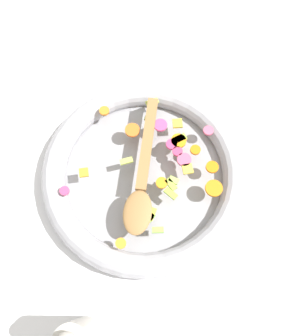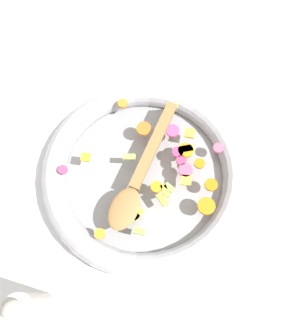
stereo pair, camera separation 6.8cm
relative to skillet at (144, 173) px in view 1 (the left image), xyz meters
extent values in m
plane|color=silver|center=(0.00, 0.00, -0.02)|extent=(4.00, 4.00, 0.00)
cylinder|color=gray|center=(0.00, 0.00, -0.02)|extent=(0.39, 0.39, 0.01)
torus|color=#9E9EA5|center=(0.00, 0.00, 0.00)|extent=(0.44, 0.44, 0.05)
cylinder|color=orange|center=(0.01, -0.09, 0.03)|extent=(0.04, 0.04, 0.01)
cylinder|color=orange|center=(-0.11, -0.02, 0.03)|extent=(0.03, 0.03, 0.01)
cylinder|color=orange|center=(0.06, -0.15, 0.03)|extent=(0.02, 0.02, 0.01)
cylinder|color=orange|center=(-0.13, 0.07, 0.03)|extent=(0.04, 0.04, 0.01)
cylinder|color=orange|center=(-0.14, 0.03, 0.03)|extent=(0.03, 0.03, 0.01)
cylinder|color=orange|center=(-0.03, 0.04, 0.03)|extent=(0.03, 0.03, 0.01)
cylinder|color=orange|center=(0.07, 0.14, 0.03)|extent=(0.03, 0.03, 0.01)
cylinder|color=orange|center=(-0.08, -0.04, 0.03)|extent=(0.04, 0.04, 0.01)
cube|color=#8BAD43|center=(-0.04, -0.12, 0.03)|extent=(0.03, 0.03, 0.01)
cube|color=#81B746|center=(0.00, 0.13, 0.03)|extent=(0.02, 0.02, 0.01)
cube|color=#A9C352|center=(-0.05, 0.04, 0.03)|extent=(0.02, 0.02, 0.01)
cube|color=#A4CC3E|center=(-0.09, -0.05, 0.03)|extent=(0.03, 0.02, 0.01)
cube|color=#BDCC54|center=(-0.05, -0.15, 0.03)|extent=(0.03, 0.02, 0.01)
cube|color=#90AC3C|center=(-0.04, 0.07, 0.03)|extent=(0.03, 0.03, 0.01)
cube|color=#85BD43|center=(0.01, 0.10, 0.03)|extent=(0.03, 0.03, 0.01)
cube|color=#B3C651|center=(0.03, -0.02, 0.03)|extent=(0.03, 0.01, 0.01)
cube|color=#9DBB3E|center=(-0.05, 0.05, 0.03)|extent=(0.02, 0.03, 0.01)
cylinder|color=#D43F72|center=(0.17, 0.02, 0.03)|extent=(0.02, 0.02, 0.01)
cylinder|color=#C9396A|center=(-0.07, -0.04, 0.03)|extent=(0.03, 0.03, 0.01)
cylinder|color=#D55174|center=(-0.09, 0.00, 0.03)|extent=(0.04, 0.04, 0.01)
cylinder|color=#E44480|center=(-0.06, -0.09, 0.03)|extent=(0.03, 0.03, 0.01)
cylinder|color=#D25573|center=(-0.15, -0.06, 0.03)|extent=(0.03, 0.03, 0.01)
cylinder|color=#D23862|center=(-0.08, -0.02, 0.03)|extent=(0.03, 0.03, 0.01)
cube|color=yellow|center=(-0.09, 0.02, 0.03)|extent=(0.02, 0.02, 0.01)
cube|color=yellow|center=(0.12, -0.01, 0.03)|extent=(0.02, 0.02, 0.01)
cube|color=yellow|center=(-0.09, -0.09, 0.03)|extent=(0.02, 0.02, 0.01)
cube|color=yellow|center=(0.01, 0.10, 0.03)|extent=(0.04, 0.04, 0.01)
cube|color=olive|center=(-0.02, -0.05, 0.04)|extent=(0.09, 0.21, 0.01)
ellipsoid|color=olive|center=(0.03, 0.09, 0.04)|extent=(0.08, 0.10, 0.01)
cylinder|color=#B2ADA3|center=(0.17, 0.28, 0.06)|extent=(0.05, 0.05, 0.16)
camera|label=1|loc=(0.05, 0.24, 0.66)|focal=35.00mm
camera|label=2|loc=(-0.02, 0.24, 0.66)|focal=35.00mm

